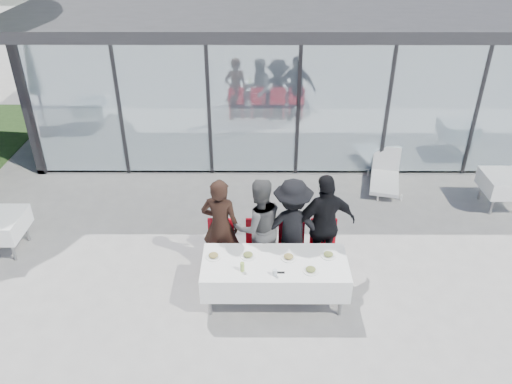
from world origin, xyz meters
TOP-DOWN VIEW (x-y plane):
  - ground at (0.00, 0.00)m, footprint 90.00×90.00m
  - pavilion at (2.00, 8.16)m, footprint 14.80×8.80m
  - dining_table at (0.41, -0.18)m, footprint 2.26×0.96m
  - diner_a at (-0.47, 0.59)m, footprint 0.77×0.77m
  - diner_chair_a at (-0.47, 0.57)m, footprint 0.44×0.44m
  - diner_b at (0.17, 0.59)m, footprint 1.06×1.06m
  - diner_chair_b at (0.17, 0.57)m, footprint 0.44×0.44m
  - diner_c at (0.72, 0.59)m, footprint 1.14×1.14m
  - diner_chair_c at (0.72, 0.57)m, footprint 0.44×0.44m
  - diner_d at (1.26, 0.59)m, footprint 1.34×1.34m
  - diner_chair_d at (1.26, 0.57)m, footprint 0.44×0.44m
  - plate_a at (-0.54, -0.07)m, footprint 0.24×0.24m
  - plate_b at (-0.00, -0.05)m, footprint 0.24×0.24m
  - plate_c at (0.63, -0.09)m, footprint 0.24×0.24m
  - plate_d at (1.25, -0.04)m, footprint 0.24×0.24m
  - plate_extra at (0.94, -0.40)m, footprint 0.24×0.24m
  - juice_bottle at (-0.08, -0.39)m, footprint 0.06×0.06m
  - drinking_glasses at (0.40, -0.49)m, footprint 0.07×0.07m
  - folded_eyeglasses at (0.48, -0.44)m, footprint 0.14×0.03m
  - spare_table_right at (5.20, 2.62)m, footprint 0.86×0.86m
  - spare_chair_b at (4.30, 4.28)m, footprint 0.45×0.45m
  - lounger at (3.00, 3.56)m, footprint 0.89×1.43m

SIDE VIEW (x-z plane):
  - ground at x=0.00m, z-range 0.00..0.00m
  - lounger at x=3.00m, z-range -0.10..0.62m
  - diner_chair_a at x=-0.47m, z-range 0.05..1.03m
  - diner_chair_b at x=0.17m, z-range 0.05..1.03m
  - diner_chair_c at x=0.72m, z-range 0.05..1.03m
  - diner_chair_d at x=1.26m, z-range 0.05..1.03m
  - spare_chair_b at x=4.30m, z-range 0.05..1.03m
  - dining_table at x=0.41m, z-range 0.16..0.91m
  - spare_table_right at x=5.20m, z-range 0.18..0.92m
  - folded_eyeglasses at x=0.48m, z-range 0.75..0.76m
  - plate_a at x=-0.54m, z-range 0.74..0.81m
  - plate_b at x=0.00m, z-range 0.74..0.81m
  - plate_c at x=0.63m, z-range 0.74..0.81m
  - plate_d at x=1.25m, z-range 0.74..0.81m
  - plate_extra at x=0.94m, z-range 0.74..0.81m
  - drinking_glasses at x=0.40m, z-range 0.75..0.85m
  - juice_bottle at x=-0.08m, z-range 0.75..0.90m
  - diner_c at x=0.72m, z-range 0.00..1.74m
  - diner_b at x=0.17m, z-range 0.00..1.75m
  - diner_a at x=-0.47m, z-range 0.00..1.77m
  - diner_d at x=1.26m, z-range 0.00..1.84m
  - pavilion at x=2.00m, z-range 0.43..3.87m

